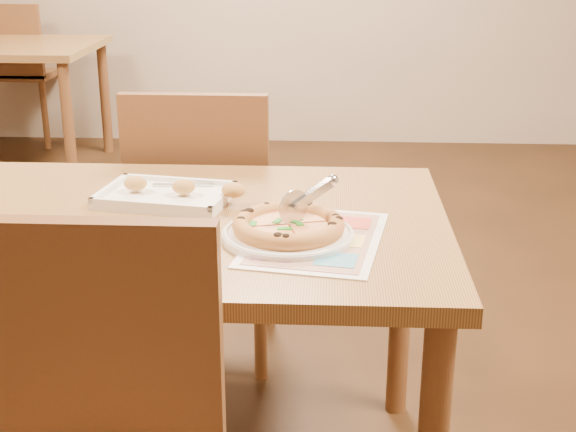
{
  "coord_description": "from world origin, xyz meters",
  "views": [
    {
      "loc": [
        0.38,
        -1.68,
        1.33
      ],
      "look_at": [
        0.3,
        -0.11,
        0.77
      ],
      "focal_mm": 50.0,
      "sensor_mm": 36.0,
      "label": 1
    }
  ],
  "objects_px": {
    "pizza": "(289,226)",
    "appetizer_tray": "(169,195)",
    "menu": "(315,239)",
    "pizza_cutter": "(307,198)",
    "bg_chair_far": "(15,57)",
    "dining_table": "(160,252)",
    "plate": "(288,235)",
    "chair_far": "(202,197)"
  },
  "relations": [
    {
      "from": "pizza",
      "to": "appetizer_tray",
      "type": "xyz_separation_m",
      "value": [
        -0.3,
        0.22,
        -0.01
      ]
    },
    {
      "from": "menu",
      "to": "appetizer_tray",
      "type": "bearing_deg",
      "value": 146.5
    },
    {
      "from": "appetizer_tray",
      "to": "menu",
      "type": "distance_m",
      "value": 0.42
    },
    {
      "from": "pizza_cutter",
      "to": "menu",
      "type": "height_order",
      "value": "pizza_cutter"
    },
    {
      "from": "bg_chair_far",
      "to": "pizza",
      "type": "relative_size",
      "value": 1.99
    },
    {
      "from": "dining_table",
      "to": "pizza",
      "type": "height_order",
      "value": "pizza"
    },
    {
      "from": "dining_table",
      "to": "bg_chair_far",
      "type": "bearing_deg",
      "value": 115.85
    },
    {
      "from": "dining_table",
      "to": "menu",
      "type": "relative_size",
      "value": 3.48
    },
    {
      "from": "dining_table",
      "to": "bg_chair_far",
      "type": "xyz_separation_m",
      "value": [
        -1.6,
        3.3,
        -0.07
      ]
    },
    {
      "from": "bg_chair_far",
      "to": "plate",
      "type": "relative_size",
      "value": 1.71
    },
    {
      "from": "plate",
      "to": "appetizer_tray",
      "type": "relative_size",
      "value": 0.77
    },
    {
      "from": "pizza",
      "to": "pizza_cutter",
      "type": "xyz_separation_m",
      "value": [
        0.04,
        0.02,
        0.05
      ]
    },
    {
      "from": "bg_chair_far",
      "to": "dining_table",
      "type": "bearing_deg",
      "value": 115.85
    },
    {
      "from": "dining_table",
      "to": "chair_far",
      "type": "xyz_separation_m",
      "value": [
        -0.0,
        0.6,
        -0.07
      ]
    },
    {
      "from": "bg_chair_far",
      "to": "appetizer_tray",
      "type": "height_order",
      "value": "bg_chair_far"
    },
    {
      "from": "dining_table",
      "to": "chair_far",
      "type": "bearing_deg",
      "value": 90.0
    },
    {
      "from": "pizza",
      "to": "pizza_cutter",
      "type": "distance_m",
      "value": 0.07
    },
    {
      "from": "chair_far",
      "to": "menu",
      "type": "bearing_deg",
      "value": 116.25
    },
    {
      "from": "pizza",
      "to": "bg_chair_far",
      "type": "bearing_deg",
      "value": 119.11
    },
    {
      "from": "plate",
      "to": "appetizer_tray",
      "type": "height_order",
      "value": "appetizer_tray"
    },
    {
      "from": "chair_far",
      "to": "pizza",
      "type": "relative_size",
      "value": 1.99
    },
    {
      "from": "dining_table",
      "to": "plate",
      "type": "bearing_deg",
      "value": -20.91
    },
    {
      "from": "menu",
      "to": "plate",
      "type": "bearing_deg",
      "value": 175.49
    },
    {
      "from": "plate",
      "to": "menu",
      "type": "distance_m",
      "value": 0.06
    },
    {
      "from": "plate",
      "to": "pizza_cutter",
      "type": "height_order",
      "value": "pizza_cutter"
    },
    {
      "from": "dining_table",
      "to": "bg_chair_far",
      "type": "distance_m",
      "value": 3.67
    },
    {
      "from": "chair_far",
      "to": "pizza",
      "type": "xyz_separation_m",
      "value": [
        0.3,
        -0.71,
        0.18
      ]
    },
    {
      "from": "dining_table",
      "to": "plate",
      "type": "distance_m",
      "value": 0.33
    },
    {
      "from": "bg_chair_far",
      "to": "appetizer_tray",
      "type": "distance_m",
      "value": 3.57
    },
    {
      "from": "pizza_cutter",
      "to": "menu",
      "type": "bearing_deg",
      "value": -101.46
    },
    {
      "from": "chair_far",
      "to": "pizza_cutter",
      "type": "distance_m",
      "value": 0.8
    },
    {
      "from": "plate",
      "to": "pizza",
      "type": "height_order",
      "value": "pizza"
    },
    {
      "from": "chair_far",
      "to": "plate",
      "type": "height_order",
      "value": "chair_far"
    },
    {
      "from": "plate",
      "to": "bg_chair_far",
      "type": "bearing_deg",
      "value": 119.06
    },
    {
      "from": "pizza_cutter",
      "to": "menu",
      "type": "distance_m",
      "value": 0.09
    },
    {
      "from": "chair_far",
      "to": "appetizer_tray",
      "type": "xyz_separation_m",
      "value": [
        0.0,
        -0.49,
        0.17
      ]
    },
    {
      "from": "bg_chair_far",
      "to": "pizza_cutter",
      "type": "xyz_separation_m",
      "value": [
        1.94,
        -3.39,
        0.23
      ]
    },
    {
      "from": "pizza_cutter",
      "to": "bg_chair_far",
      "type": "bearing_deg",
      "value": 79.6
    },
    {
      "from": "bg_chair_far",
      "to": "chair_far",
      "type": "bearing_deg",
      "value": 120.65
    },
    {
      "from": "dining_table",
      "to": "pizza",
      "type": "relative_size",
      "value": 5.5
    },
    {
      "from": "dining_table",
      "to": "pizza_cutter",
      "type": "bearing_deg",
      "value": -14.27
    },
    {
      "from": "dining_table",
      "to": "pizza",
      "type": "bearing_deg",
      "value": -20.11
    }
  ]
}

